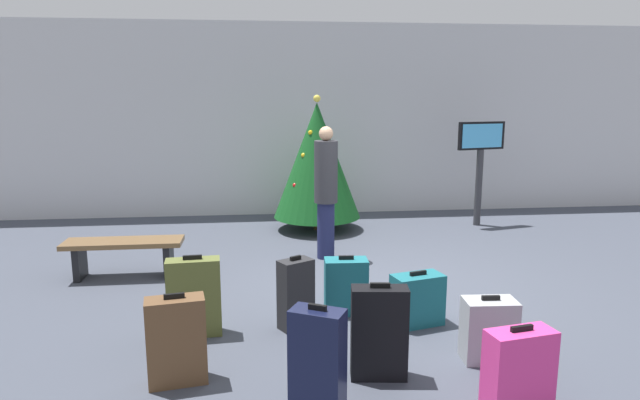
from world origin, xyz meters
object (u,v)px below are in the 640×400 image
object	(u,v)px
suitcase_4	(176,341)
suitcase_7	(296,294)
holiday_tree	(317,160)
flight_info_kiosk	(480,153)
waiting_bench	(124,250)
suitcase_2	(346,286)
traveller_0	(326,189)
suitcase_5	(489,330)
suitcase_0	(194,297)
suitcase_1	(379,333)
suitcase_6	(318,362)
suitcase_3	(519,370)
suitcase_8	(417,300)

from	to	relation	value
suitcase_4	suitcase_7	world-z (taller)	suitcase_4
holiday_tree	flight_info_kiosk	distance (m)	2.85
waiting_bench	suitcase_2	distance (m)	2.97
traveller_0	suitcase_2	xyz separation A→B (m)	(-0.03, -2.00, -0.69)
suitcase_5	waiting_bench	bearing A→B (deg)	144.32
waiting_bench	suitcase_0	xyz separation A→B (m)	(1.07, -1.82, 0.02)
suitcase_5	traveller_0	bearing A→B (deg)	108.05
suitcase_0	suitcase_1	size ratio (longest dim) A/B	0.98
suitcase_0	suitcase_2	distance (m)	1.57
suitcase_0	suitcase_4	bearing A→B (deg)	-92.53
suitcase_1	suitcase_6	size ratio (longest dim) A/B	0.98
suitcase_0	suitcase_5	xyz separation A→B (m)	(2.59, -0.80, -0.10)
suitcase_6	suitcase_4	bearing A→B (deg)	153.08
suitcase_1	suitcase_3	xyz separation A→B (m)	(0.91, -0.57, -0.08)
suitcase_6	suitcase_8	distance (m)	1.85
suitcase_0	suitcase_2	size ratio (longest dim) A/B	1.27
holiday_tree	suitcase_2	distance (m)	3.77
holiday_tree	suitcase_0	size ratio (longest dim) A/B	2.85
suitcase_7	suitcase_1	bearing A→B (deg)	-59.83
flight_info_kiosk	suitcase_5	xyz separation A→B (m)	(-1.86, -4.85, -0.99)
holiday_tree	suitcase_5	xyz separation A→B (m)	(0.98, -4.83, -0.91)
traveller_0	suitcase_4	bearing A→B (deg)	-115.96
suitcase_8	suitcase_1	bearing A→B (deg)	-121.56
flight_info_kiosk	suitcase_2	distance (m)	4.80
flight_info_kiosk	suitcase_3	xyz separation A→B (m)	(-1.96, -5.61, -0.96)
waiting_bench	suitcase_3	xyz separation A→B (m)	(3.56, -3.39, -0.05)
holiday_tree	suitcase_4	size ratio (longest dim) A/B	3.01
suitcase_4	suitcase_5	distance (m)	2.63
suitcase_4	suitcase_5	size ratio (longest dim) A/B	1.28
flight_info_kiosk	traveller_0	distance (m)	3.36
traveller_0	suitcase_4	xyz separation A→B (m)	(-1.59, -3.27, -0.63)
holiday_tree	suitcase_6	world-z (taller)	holiday_tree
suitcase_4	suitcase_8	world-z (taller)	suitcase_4
suitcase_3	suitcase_6	bearing A→B (deg)	175.10
traveller_0	suitcase_2	size ratio (longest dim) A/B	2.95
suitcase_1	suitcase_5	xyz separation A→B (m)	(1.01, 0.19, -0.11)
suitcase_1	suitcase_2	world-z (taller)	suitcase_1
waiting_bench	suitcase_6	distance (m)	3.88
suitcase_7	traveller_0	bearing A→B (deg)	76.00
suitcase_1	suitcase_5	size ratio (longest dim) A/B	1.37
waiting_bench	suitcase_6	xyz separation A→B (m)	(2.10, -3.26, 0.04)
traveller_0	suitcase_2	world-z (taller)	traveller_0
suitcase_8	suitcase_5	bearing A→B (deg)	-63.35
waiting_bench	suitcase_4	size ratio (longest dim) A/B	1.93
suitcase_2	suitcase_6	world-z (taller)	suitcase_6
flight_info_kiosk	suitcase_7	distance (m)	5.38
suitcase_1	suitcase_6	xyz separation A→B (m)	(-0.55, -0.45, 0.01)
suitcase_2	suitcase_7	world-z (taller)	suitcase_7
suitcase_0	suitcase_7	distance (m)	0.97
suitcase_3	traveller_0	bearing A→B (deg)	103.34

